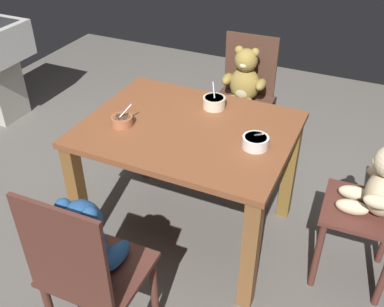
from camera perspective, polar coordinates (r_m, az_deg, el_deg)
ground_plane at (r=2.77m, az=-0.44°, el=-9.80°), size 5.20×5.20×0.04m
dining_table at (r=2.38m, az=-0.50°, el=0.73°), size 1.08×0.84×0.72m
teddy_chair_near_right at (r=2.28m, az=23.08°, el=-4.84°), size 0.40×0.38×0.91m
teddy_chair_near_front at (r=1.85m, az=-13.31°, el=-12.65°), size 0.42×0.37×0.94m
teddy_chair_far_center at (r=3.08m, az=6.71°, el=8.53°), size 0.41×0.42×0.89m
porridge_bowl_terracotta_near_left at (r=2.34m, az=-9.00°, el=4.20°), size 0.11×0.11×0.11m
porridge_bowl_cream_far_center at (r=2.47m, az=2.86°, el=6.63°), size 0.13×0.13×0.13m
porridge_bowl_white_near_right at (r=2.15m, az=8.19°, el=1.51°), size 0.13×0.13×0.12m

